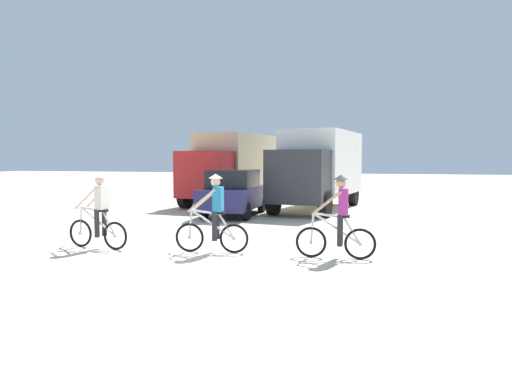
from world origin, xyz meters
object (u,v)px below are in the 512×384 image
at_px(cyclist_near_camera, 338,220).
at_px(sedan_parked, 234,193).
at_px(box_truck_white_box, 319,166).
at_px(cyclist_orange_shirt, 99,214).
at_px(box_truck_tan_camper, 233,165).
at_px(cyclist_cowboy_hat, 214,216).

bearing_deg(cyclist_near_camera, sedan_parked, 124.24).
distance_m(box_truck_white_box, cyclist_orange_shirt, 11.04).
distance_m(box_truck_white_box, sedan_parked, 4.31).
relative_size(sedan_parked, cyclist_orange_shirt, 2.35).
height_order(cyclist_orange_shirt, cyclist_near_camera, same).
bearing_deg(box_truck_tan_camper, cyclist_orange_shirt, -87.36).
distance_m(cyclist_orange_shirt, cyclist_near_camera, 5.66).
xyz_separation_m(box_truck_white_box, cyclist_cowboy_hat, (-0.99, -10.02, -1.03)).
xyz_separation_m(box_truck_white_box, cyclist_orange_shirt, (-3.82, -10.30, -1.03)).
xyz_separation_m(sedan_parked, cyclist_orange_shirt, (-1.04, -7.17, -0.04)).
height_order(box_truck_tan_camper, sedan_parked, box_truck_tan_camper).
bearing_deg(box_truck_white_box, sedan_parked, -131.62).
height_order(sedan_parked, cyclist_orange_shirt, cyclist_orange_shirt).
xyz_separation_m(box_truck_tan_camper, sedan_parked, (1.58, -4.59, -0.99)).
distance_m(box_truck_tan_camper, cyclist_cowboy_hat, 12.00).
bearing_deg(cyclist_near_camera, cyclist_orange_shirt, -176.06).
height_order(cyclist_cowboy_hat, cyclist_near_camera, same).
height_order(cyclist_orange_shirt, cyclist_cowboy_hat, same).
bearing_deg(cyclist_near_camera, box_truck_tan_camper, 118.58).
bearing_deg(box_truck_white_box, cyclist_orange_shirt, -110.35).
relative_size(box_truck_tan_camper, sedan_parked, 1.63).
height_order(box_truck_tan_camper, cyclist_orange_shirt, box_truck_tan_camper).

